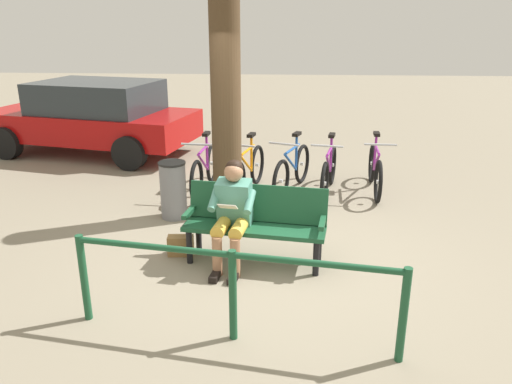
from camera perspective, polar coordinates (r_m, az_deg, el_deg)
name	(u,v)px	position (r m, az deg, el deg)	size (l,w,h in m)	color
ground_plane	(268,259)	(5.90, 1.41, -7.62)	(40.00, 40.00, 0.00)	gray
bench	(256,219)	(5.69, -0.03, -3.04)	(1.65, 0.70, 0.87)	#194C2D
person_reading	(232,209)	(5.54, -2.71, -1.97)	(0.53, 0.80, 1.20)	#4C8C7A
handbag	(181,246)	(6.01, -8.57, -6.05)	(0.30, 0.14, 0.24)	olive
tree_trunk	(226,99)	(6.87, -3.45, 10.58)	(0.41, 0.41, 3.27)	#4C3823
litter_bin	(173,190)	(7.04, -9.41, 0.24)	(0.38, 0.38, 0.81)	slate
bicycle_red	(375,170)	(8.23, 13.40, 2.43)	(0.48, 1.68, 0.94)	black
bicycle_black	(329,172)	(8.00, 8.28, 2.28)	(0.51, 1.66, 0.94)	black
bicycle_blue	(292,170)	(8.03, 4.14, 2.50)	(0.68, 1.60, 0.94)	black
bicycle_purple	(248,171)	(7.94, -0.92, 2.36)	(0.55, 1.65, 0.94)	black
bicycle_green	(205,170)	(8.06, -5.86, 2.51)	(0.48, 1.68, 0.94)	black
railing_fence	(233,279)	(4.28, -2.68, -9.87)	(2.84, 0.50, 0.85)	#194C2D
parked_car	(93,116)	(10.82, -18.05, 8.24)	(4.49, 2.70, 1.47)	#A50C0C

